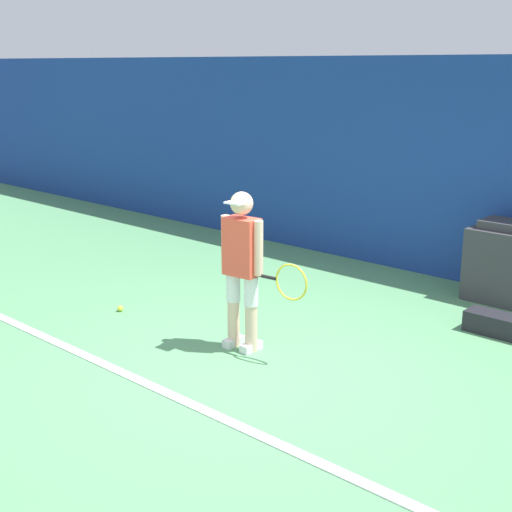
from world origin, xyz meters
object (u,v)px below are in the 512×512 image
tennis_player (243,264)px  covered_chair (501,263)px  tennis_ball (120,309)px  equipment_bag (497,324)px

tennis_player → covered_chair: bearing=63.7°
tennis_ball → covered_chair: covered_chair is taller
tennis_player → covered_chair: size_ratio=1.62×
covered_chair → equipment_bag: 1.24m
covered_chair → tennis_player: bearing=-111.0°
tennis_ball → tennis_player: bearing=4.9°
tennis_player → covered_chair: tennis_player is taller
tennis_ball → covered_chair: 4.47m
covered_chair → tennis_ball: bearing=-132.2°
tennis_ball → covered_chair: size_ratio=0.07×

